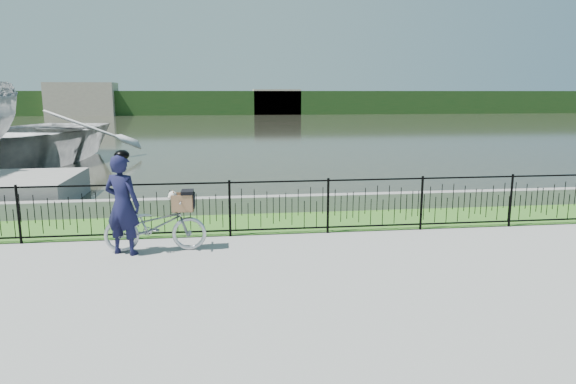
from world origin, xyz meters
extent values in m
plane|color=gray|center=(0.00, 0.00, 0.00)|extent=(120.00, 120.00, 0.00)
cube|color=#34651F|center=(0.00, 2.60, 0.00)|extent=(60.00, 2.00, 0.01)
plane|color=#29291F|center=(0.00, 33.00, 0.00)|extent=(120.00, 120.00, 0.00)
cube|color=slate|center=(0.00, 3.60, 0.20)|extent=(60.00, 0.30, 0.40)
cube|color=#213F18|center=(0.00, 60.00, 1.50)|extent=(120.00, 6.00, 3.00)
cube|color=#A39583|center=(-18.00, 58.00, 2.00)|extent=(8.00, 4.00, 4.00)
cube|color=#A39583|center=(6.00, 58.50, 1.60)|extent=(6.00, 3.00, 3.20)
imported|color=#ACB0B8|center=(-2.37, 0.81, 0.48)|extent=(1.83, 0.64, 0.96)
cube|color=black|center=(-1.86, 0.81, 0.74)|extent=(0.38, 0.18, 0.02)
cube|color=#906443|center=(-1.86, 0.81, 0.75)|extent=(0.39, 0.33, 0.01)
cube|color=#906443|center=(-1.86, 0.96, 0.90)|extent=(0.39, 0.01, 0.31)
cube|color=#906443|center=(-1.86, 0.65, 0.90)|extent=(0.39, 0.01, 0.31)
cube|color=#906443|center=(-1.67, 0.81, 0.90)|extent=(0.02, 0.33, 0.31)
cube|color=#906443|center=(-2.04, 0.81, 0.90)|extent=(0.01, 0.33, 0.31)
cube|color=black|center=(-1.77, 0.81, 1.08)|extent=(0.21, 0.34, 0.06)
cube|color=black|center=(-1.65, 0.81, 0.93)|extent=(0.02, 0.34, 0.25)
ellipsoid|color=silver|center=(-1.88, 0.81, 0.87)|extent=(0.31, 0.22, 0.20)
sphere|color=silver|center=(-2.03, 0.79, 1.03)|extent=(0.15, 0.15, 0.15)
sphere|color=silver|center=(-2.08, 0.77, 1.00)|extent=(0.07, 0.07, 0.07)
sphere|color=black|center=(-2.11, 0.76, 1.00)|extent=(0.02, 0.02, 0.02)
cone|color=olive|center=(-2.03, 0.85, 1.09)|extent=(0.06, 0.08, 0.08)
cone|color=olive|center=(-2.01, 0.75, 1.09)|extent=(0.06, 0.08, 0.08)
imported|color=black|center=(-2.90, 0.70, 0.90)|extent=(0.78, 0.66, 1.81)
ellipsoid|color=black|center=(-2.90, 0.70, 1.79)|extent=(0.26, 0.29, 0.18)
imported|color=#B5B5B5|center=(-9.14, 13.06, 1.10)|extent=(9.40, 11.82, 2.20)
camera|label=1|loc=(-1.12, -8.46, 2.86)|focal=32.00mm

